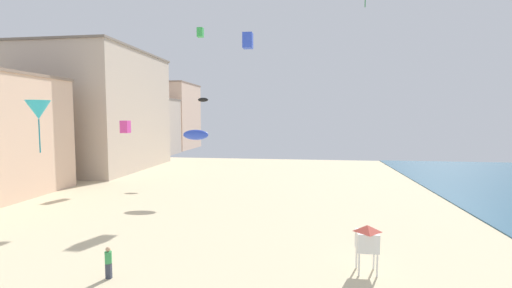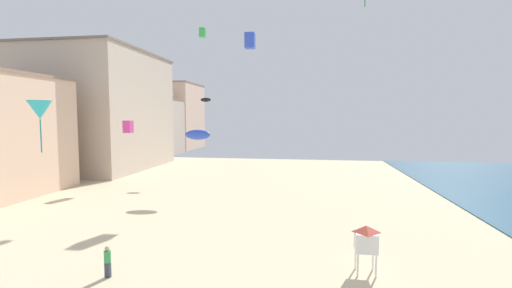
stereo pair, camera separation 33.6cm
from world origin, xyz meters
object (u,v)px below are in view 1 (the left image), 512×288
object	(u,v)px
kite_green_box	(200,32)
kite_black_parafoil	(203,100)
lifeguard_stand	(367,238)
kite_blue_box	(248,41)
kite_magenta_box	(125,127)
kite_cyan_delta	(38,110)
kite_blue_parafoil	(196,135)
kite_flyer	(108,261)

from	to	relation	value
kite_green_box	kite_black_parafoil	bearing A→B (deg)	104.79
lifeguard_stand	kite_blue_box	world-z (taller)	kite_blue_box
kite_black_parafoil	kite_magenta_box	world-z (taller)	kite_black_parafoil
kite_cyan_delta	kite_blue_parafoil	size ratio (longest dim) A/B	1.19
kite_flyer	kite_black_parafoil	size ratio (longest dim) A/B	1.12
kite_flyer	kite_black_parafoil	xyz separation A→B (m)	(-4.08, 30.72, 9.61)
kite_flyer	kite_magenta_box	size ratio (longest dim) A/B	1.14
kite_magenta_box	kite_flyer	bearing A→B (deg)	-63.73
kite_cyan_delta	kite_magenta_box	world-z (taller)	kite_cyan_delta
kite_magenta_box	kite_green_box	world-z (taller)	kite_green_box
kite_flyer	lifeguard_stand	bearing A→B (deg)	160.86
kite_cyan_delta	kite_blue_parafoil	world-z (taller)	kite_cyan_delta
kite_black_parafoil	lifeguard_stand	bearing A→B (deg)	-58.70
kite_black_parafoil	kite_cyan_delta	xyz separation A→B (m)	(-2.20, -27.41, -1.92)
kite_black_parafoil	kite_green_box	distance (m)	10.40
kite_cyan_delta	lifeguard_stand	bearing A→B (deg)	-2.35
kite_green_box	kite_blue_parafoil	bearing A→B (deg)	-80.42
kite_blue_box	kite_green_box	size ratio (longest dim) A/B	1.65
kite_blue_box	kite_green_box	distance (m)	5.57
kite_flyer	kite_green_box	xyz separation A→B (m)	(-2.20, 23.58, 16.93)
kite_cyan_delta	kite_blue_box	xyz separation A→B (m)	(9.56, 20.62, 8.23)
lifeguard_stand	kite_green_box	world-z (taller)	kite_green_box
kite_flyer	kite_cyan_delta	bearing A→B (deg)	-57.79
lifeguard_stand	kite_cyan_delta	size ratio (longest dim) A/B	0.79
kite_black_parafoil	kite_magenta_box	xyz separation A→B (m)	(-6.92, -8.43, -3.50)
kite_blue_box	kite_blue_parafoil	bearing A→B (deg)	-133.09
kite_blue_parafoil	kite_magenta_box	xyz separation A→B (m)	(-9.59, 3.37, 0.70)
lifeguard_stand	kite_blue_box	distance (m)	27.93
lifeguard_stand	kite_blue_parafoil	bearing A→B (deg)	146.81
lifeguard_stand	kite_black_parafoil	xyz separation A→B (m)	(-17.15, 28.21, 8.69)
lifeguard_stand	kite_flyer	bearing A→B (deg)	-153.74
kite_cyan_delta	kite_blue_parafoil	bearing A→B (deg)	72.67
kite_flyer	kite_green_box	bearing A→B (deg)	-114.70
kite_blue_box	kite_blue_parafoil	world-z (taller)	kite_blue_box
kite_blue_parafoil	kite_green_box	bearing A→B (deg)	99.58
kite_blue_parafoil	kite_flyer	bearing A→B (deg)	-85.74
kite_flyer	kite_green_box	size ratio (longest dim) A/B	1.57
kite_cyan_delta	kite_blue_parafoil	distance (m)	16.52
kite_black_parafoil	kite_blue_parafoil	bearing A→B (deg)	-77.24
kite_flyer	kite_blue_parafoil	xyz separation A→B (m)	(-1.41, 18.93, 5.41)
kite_flyer	lifeguard_stand	distance (m)	13.34
lifeguard_stand	kite_cyan_delta	distance (m)	20.52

